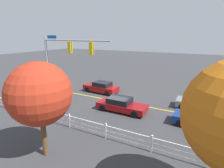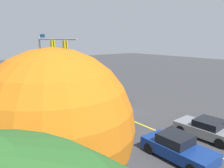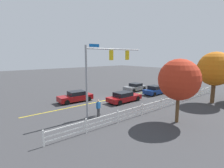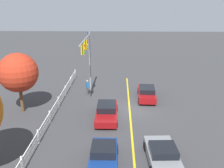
{
  "view_description": "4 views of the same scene",
  "coord_description": "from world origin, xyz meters",
  "px_view_note": "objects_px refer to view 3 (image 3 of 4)",
  "views": [
    {
      "loc": [
        -8.78,
        16.78,
        7.0
      ],
      "look_at": [
        -0.69,
        1.79,
        2.42
      ],
      "focal_mm": 29.34,
      "sensor_mm": 36.0,
      "label": 1
    },
    {
      "loc": [
        -15.19,
        11.85,
        6.59
      ],
      "look_at": [
        -2.1,
        1.45,
        3.12
      ],
      "focal_mm": 35.25,
      "sensor_mm": 36.0,
      "label": 2
    },
    {
      "loc": [
        13.48,
        18.13,
        5.93
      ],
      "look_at": [
        -0.48,
        1.41,
        2.39
      ],
      "focal_mm": 28.34,
      "sensor_mm": 36.0,
      "label": 3
    },
    {
      "loc": [
        -22.32,
        1.06,
        10.29
      ],
      "look_at": [
        -1.94,
        1.66,
        3.27
      ],
      "focal_mm": 40.25,
      "sensor_mm": 36.0,
      "label": 4
    }
  ],
  "objects_px": {
    "pedestrian": "(98,107)",
    "tree_1": "(215,69)",
    "car_2": "(76,97)",
    "car_3": "(124,97)",
    "car_0": "(155,90)",
    "tree_0": "(179,80)",
    "car_1": "(135,87)"
  },
  "relations": [
    {
      "from": "car_0",
      "to": "car_3",
      "type": "xyz_separation_m",
      "value": [
        6.78,
        0.14,
        -0.01
      ]
    },
    {
      "from": "tree_0",
      "to": "tree_1",
      "type": "bearing_deg",
      "value": -176.38
    },
    {
      "from": "car_2",
      "to": "tree_0",
      "type": "relative_size",
      "value": 0.79
    },
    {
      "from": "pedestrian",
      "to": "tree_1",
      "type": "height_order",
      "value": "tree_1"
    },
    {
      "from": "car_3",
      "to": "pedestrian",
      "type": "xyz_separation_m",
      "value": [
        5.76,
        2.43,
        0.29
      ]
    },
    {
      "from": "tree_1",
      "to": "car_2",
      "type": "bearing_deg",
      "value": -41.9
    },
    {
      "from": "car_1",
      "to": "pedestrian",
      "type": "distance_m",
      "value": 13.71
    },
    {
      "from": "car_1",
      "to": "tree_1",
      "type": "relative_size",
      "value": 0.63
    },
    {
      "from": "pedestrian",
      "to": "tree_0",
      "type": "relative_size",
      "value": 0.3
    },
    {
      "from": "car_2",
      "to": "car_3",
      "type": "distance_m",
      "value": 6.23
    },
    {
      "from": "pedestrian",
      "to": "tree_1",
      "type": "xyz_separation_m",
      "value": [
        -13.91,
        5.08,
        3.36
      ]
    },
    {
      "from": "car_3",
      "to": "pedestrian",
      "type": "height_order",
      "value": "pedestrian"
    },
    {
      "from": "car_2",
      "to": "car_3",
      "type": "relative_size",
      "value": 0.95
    },
    {
      "from": "car_2",
      "to": "pedestrian",
      "type": "bearing_deg",
      "value": 83.96
    },
    {
      "from": "car_0",
      "to": "tree_1",
      "type": "relative_size",
      "value": 0.64
    },
    {
      "from": "car_1",
      "to": "car_3",
      "type": "bearing_deg",
      "value": 28.95
    },
    {
      "from": "tree_1",
      "to": "car_3",
      "type": "bearing_deg",
      "value": -42.61
    },
    {
      "from": "pedestrian",
      "to": "tree_0",
      "type": "bearing_deg",
      "value": -159.94
    },
    {
      "from": "pedestrian",
      "to": "tree_0",
      "type": "height_order",
      "value": "tree_0"
    },
    {
      "from": "tree_1",
      "to": "tree_0",
      "type": "bearing_deg",
      "value": 3.62
    },
    {
      "from": "car_1",
      "to": "car_2",
      "type": "height_order",
      "value": "car_2"
    },
    {
      "from": "car_0",
      "to": "car_3",
      "type": "distance_m",
      "value": 6.78
    },
    {
      "from": "car_0",
      "to": "tree_0",
      "type": "relative_size",
      "value": 0.72
    },
    {
      "from": "pedestrian",
      "to": "tree_0",
      "type": "xyz_separation_m",
      "value": [
        -4.57,
        5.67,
        2.91
      ]
    },
    {
      "from": "car_0",
      "to": "pedestrian",
      "type": "bearing_deg",
      "value": -168.74
    },
    {
      "from": "car_0",
      "to": "car_2",
      "type": "height_order",
      "value": "car_2"
    },
    {
      "from": "tree_0",
      "to": "tree_1",
      "type": "height_order",
      "value": "tree_1"
    },
    {
      "from": "car_1",
      "to": "car_3",
      "type": "relative_size",
      "value": 0.85
    },
    {
      "from": "car_2",
      "to": "tree_0",
      "type": "bearing_deg",
      "value": 109.27
    },
    {
      "from": "car_0",
      "to": "car_2",
      "type": "relative_size",
      "value": 0.92
    },
    {
      "from": "car_0",
      "to": "car_2",
      "type": "bearing_deg",
      "value": 160.89
    },
    {
      "from": "car_0",
      "to": "pedestrian",
      "type": "distance_m",
      "value": 12.8
    }
  ]
}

